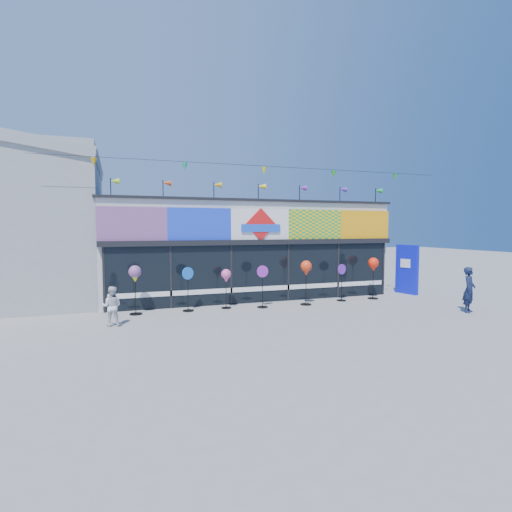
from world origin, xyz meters
name	(u,v)px	position (x,y,z in m)	size (l,w,h in m)	color
ground	(297,321)	(0.00, 0.00, 0.00)	(80.00, 80.00, 0.00)	gray
kite_shop	(241,248)	(0.00, 5.94, 2.05)	(16.00, 5.70, 5.31)	silver
blue_sign	(407,269)	(6.93, 3.22, 1.11)	(0.42, 1.11, 2.20)	#0D17CF
spinner_0	(135,275)	(-4.78, 2.71, 1.35)	(0.43, 0.43, 1.69)	black
spinner_1	(188,288)	(-3.00, 2.67, 0.83)	(0.42, 0.40, 1.57)	black
spinner_2	(226,277)	(-1.58, 2.71, 1.16)	(0.37, 0.37, 1.45)	black
spinner_3	(262,285)	(-0.27, 2.41, 0.83)	(0.44, 0.40, 1.57)	black
spinner_4	(306,269)	(1.48, 2.35, 1.37)	(0.43, 0.43, 1.71)	black
spinner_5	(342,281)	(3.23, 2.64, 0.79)	(0.41, 0.38, 1.50)	black
spinner_6	(373,266)	(4.72, 2.61, 1.38)	(0.44, 0.44, 1.73)	black
adult_man	(469,290)	(6.26, -0.78, 0.80)	(0.58, 0.38, 1.59)	#121A39
child	(112,306)	(-5.53, 1.28, 0.60)	(0.58, 0.34, 1.20)	silver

